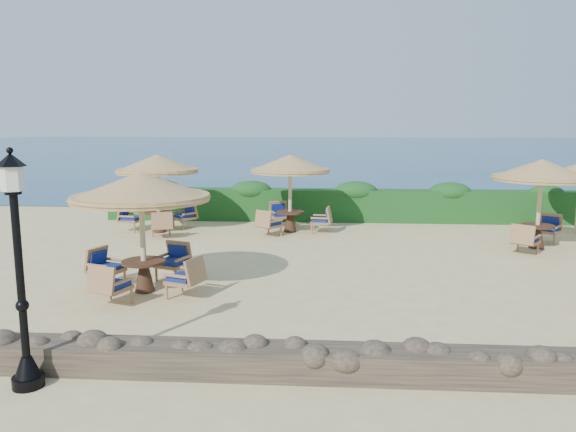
% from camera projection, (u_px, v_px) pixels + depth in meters
% --- Properties ---
extents(ground, '(120.00, 120.00, 0.00)m').
position_uv_depth(ground, '(349.00, 269.00, 14.33)').
color(ground, '#D7C388').
rests_on(ground, ground).
extents(sea, '(160.00, 160.00, 0.00)m').
position_uv_depth(sea, '(331.00, 148.00, 83.22)').
color(sea, navy).
rests_on(sea, ground).
extents(hedge, '(18.00, 0.90, 1.20)m').
position_uv_depth(hedge, '(342.00, 205.00, 21.32)').
color(hedge, '#144018').
rests_on(hedge, ground).
extents(stone_wall, '(15.00, 0.65, 0.44)m').
position_uv_depth(stone_wall, '(366.00, 364.00, 8.20)').
color(stone_wall, brown).
rests_on(stone_wall, ground).
extents(lamp_post, '(0.44, 0.44, 3.31)m').
position_uv_depth(lamp_post, '(20.00, 281.00, 7.72)').
color(lamp_post, black).
rests_on(lamp_post, ground).
extents(cafe_set_0, '(3.02, 3.02, 2.65)m').
position_uv_depth(cafe_set_0, '(141.00, 208.00, 12.15)').
color(cafe_set_0, beige).
rests_on(cafe_set_0, ground).
extents(cafe_set_2, '(2.82, 2.82, 2.65)m').
position_uv_depth(cafe_set_2, '(157.00, 177.00, 18.90)').
color(cafe_set_2, beige).
rests_on(cafe_set_2, ground).
extents(cafe_set_3, '(2.78, 2.78, 2.65)m').
position_uv_depth(cafe_set_3, '(290.00, 177.00, 18.98)').
color(cafe_set_3, beige).
rests_on(cafe_set_3, ground).
extents(cafe_set_4, '(2.80, 2.80, 2.65)m').
position_uv_depth(cafe_set_4, '(541.00, 181.00, 16.43)').
color(cafe_set_4, beige).
rests_on(cafe_set_4, ground).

